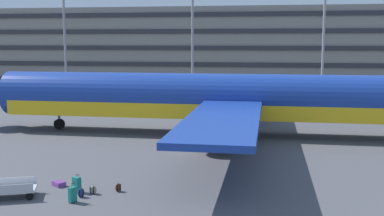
% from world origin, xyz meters
% --- Properties ---
extents(ground_plane, '(600.00, 600.00, 0.00)m').
position_xyz_m(ground_plane, '(0.00, 0.00, 0.00)').
color(ground_plane, '#4C4C51').
extents(terminal_structure, '(159.80, 19.75, 13.10)m').
position_xyz_m(terminal_structure, '(0.00, 45.17, 6.55)').
color(terminal_structure, gray).
rests_on(terminal_structure, ground_plane).
extents(airliner, '(43.16, 34.92, 10.53)m').
position_xyz_m(airliner, '(-1.32, -1.44, 2.91)').
color(airliner, navy).
rests_on(airliner, ground_plane).
extents(suitcase_laid_flat, '(0.81, 0.76, 0.24)m').
position_xyz_m(suitcase_laid_flat, '(-8.92, -16.53, 0.12)').
color(suitcase_laid_flat, '#72388C').
rests_on(suitcase_laid_flat, ground_plane).
extents(suitcase_silver, '(0.48, 0.43, 0.89)m').
position_xyz_m(suitcase_silver, '(-7.58, -17.37, 0.41)').
color(suitcase_silver, '#147266').
rests_on(suitcase_silver, ground_plane).
extents(suitcase_small, '(0.34, 0.42, 0.96)m').
position_xyz_m(suitcase_small, '(-7.18, -18.84, 0.40)').
color(suitcase_small, '#147266').
rests_on(suitcase_small, ground_plane).
extents(backpack_large, '(0.35, 0.37, 0.47)m').
position_xyz_m(backpack_large, '(-5.58, -16.95, 0.20)').
color(backpack_large, '#592619').
rests_on(backpack_large, ground_plane).
extents(backpack_scuffed, '(0.39, 0.35, 0.51)m').
position_xyz_m(backpack_scuffed, '(-7.09, -18.05, 0.22)').
color(backpack_scuffed, navy).
rests_on(backpack_scuffed, ground_plane).
extents(backpack_red, '(0.39, 0.36, 0.50)m').
position_xyz_m(backpack_red, '(-6.67, -17.51, 0.22)').
color(backpack_red, gray).
rests_on(backpack_red, ground_plane).
extents(baggage_cart, '(3.33, 2.13, 0.82)m').
position_xyz_m(baggage_cart, '(-10.53, -18.67, 0.43)').
color(baggage_cart, '#B7B7BC').
rests_on(baggage_cart, ground_plane).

